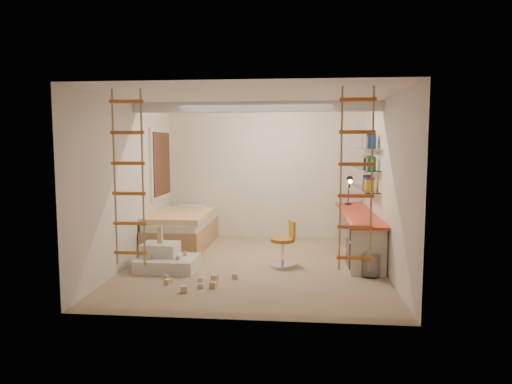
# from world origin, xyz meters

# --- Properties ---
(floor) EXTENTS (4.50, 4.50, 0.00)m
(floor) POSITION_xyz_m (0.00, 0.00, 0.00)
(floor) COLOR #937D5F
(floor) RESTS_ON ground
(ceiling_beam) EXTENTS (4.00, 0.18, 0.16)m
(ceiling_beam) POSITION_xyz_m (0.00, 0.30, 2.52)
(ceiling_beam) COLOR white
(ceiling_beam) RESTS_ON ceiling
(window_frame) EXTENTS (0.06, 1.15, 1.35)m
(window_frame) POSITION_xyz_m (-1.97, 1.50, 1.55)
(window_frame) COLOR white
(window_frame) RESTS_ON wall_left
(window_blind) EXTENTS (0.02, 1.00, 1.20)m
(window_blind) POSITION_xyz_m (-1.93, 1.50, 1.55)
(window_blind) COLOR #4C2D1E
(window_blind) RESTS_ON window_frame
(rope_ladder_left) EXTENTS (0.41, 0.04, 2.13)m
(rope_ladder_left) POSITION_xyz_m (-1.35, -1.75, 1.52)
(rope_ladder_left) COLOR orange
(rope_ladder_left) RESTS_ON ceiling
(rope_ladder_right) EXTENTS (0.41, 0.04, 2.13)m
(rope_ladder_right) POSITION_xyz_m (1.35, -1.75, 1.52)
(rope_ladder_right) COLOR #CE5623
(rope_ladder_right) RESTS_ON ceiling
(waste_bin) EXTENTS (0.27, 0.27, 0.34)m
(waste_bin) POSITION_xyz_m (1.75, -0.42, 0.17)
(waste_bin) COLOR white
(waste_bin) RESTS_ON floor
(desk) EXTENTS (0.56, 2.80, 0.75)m
(desk) POSITION_xyz_m (1.72, 0.86, 0.40)
(desk) COLOR red
(desk) RESTS_ON floor
(shelves) EXTENTS (0.25, 1.80, 0.71)m
(shelves) POSITION_xyz_m (1.87, 1.13, 1.50)
(shelves) COLOR white
(shelves) RESTS_ON wall_right
(bed) EXTENTS (1.02, 2.00, 0.69)m
(bed) POSITION_xyz_m (-1.48, 1.23, 0.33)
(bed) COLOR #AD7F51
(bed) RESTS_ON floor
(task_lamp) EXTENTS (0.14, 0.36, 0.57)m
(task_lamp) POSITION_xyz_m (1.67, 1.82, 1.14)
(task_lamp) COLOR black
(task_lamp) RESTS_ON desk
(swivel_chair) EXTENTS (0.54, 0.54, 0.72)m
(swivel_chair) POSITION_xyz_m (0.47, 0.03, 0.27)
(swivel_chair) COLOR #B06A21
(swivel_chair) RESTS_ON floor
(play_platform) EXTENTS (0.89, 0.70, 0.39)m
(play_platform) POSITION_xyz_m (-1.34, -0.33, 0.15)
(play_platform) COLOR silver
(play_platform) RESTS_ON floor
(toy_blocks) EXTENTS (1.40, 1.22, 0.66)m
(toy_blocks) POSITION_xyz_m (-0.98, -0.74, 0.18)
(toy_blocks) COLOR #CCB284
(toy_blocks) RESTS_ON floor
(books) EXTENTS (0.14, 0.70, 0.92)m
(books) POSITION_xyz_m (1.87, 1.13, 1.64)
(books) COLOR yellow
(books) RESTS_ON shelves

